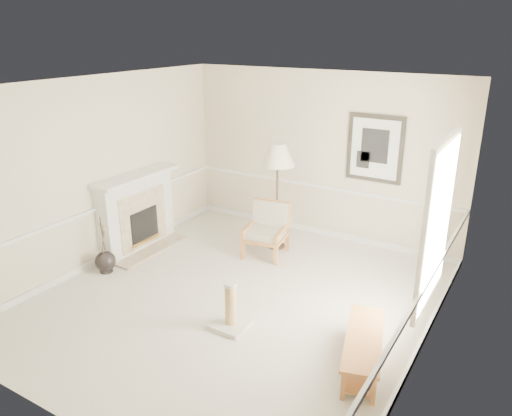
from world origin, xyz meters
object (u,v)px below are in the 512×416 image
Objects in this scene: floor_vase at (106,262)px; armchair at (267,227)px; floor_lamp at (278,158)px; bench at (363,346)px; scratching_post at (231,313)px.

floor_vase is 1.07× the size of armchair.
bench is at bearing -44.32° from floor_lamp.
floor_lamp is at bearing 105.76° from scratching_post.
floor_vase reaches higher than bench.
floor_vase is 3.15m from floor_lamp.
bench is (2.36, -2.31, -1.32)m from floor_lamp.
floor_lamp is 1.32× the size of bench.
armchair is 0.48× the size of floor_lamp.
floor_vase is at bearing 178.11° from bench.
armchair is at bearing 46.83° from floor_vase.
floor_vase is 2.49m from scratching_post.
armchair reaches higher than bench.
armchair is at bearing -94.41° from floor_lamp.
armchair is 1.15m from floor_lamp.
floor_lamp is 2.87m from scratching_post.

